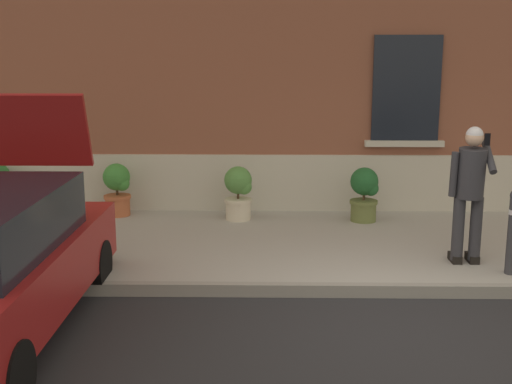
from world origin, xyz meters
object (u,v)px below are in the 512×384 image
at_px(person_on_phone, 470,186).
at_px(planter_terracotta, 117,188).
at_px(planter_cream, 239,192).
at_px(planter_olive, 365,193).

xyz_separation_m(person_on_phone, planter_terracotta, (-4.97, 2.45, -0.55)).
bearing_deg(person_on_phone, planter_terracotta, 150.62).
distance_m(person_on_phone, planter_cream, 3.75).
xyz_separation_m(planter_terracotta, planter_olive, (3.98, -0.30, 0.00)).
bearing_deg(planter_olive, planter_cream, 178.14).
height_order(planter_cream, planter_olive, same).
bearing_deg(person_on_phone, planter_olive, 111.61).
height_order(planter_terracotta, planter_olive, same).
relative_size(planter_terracotta, planter_olive, 1.00).
xyz_separation_m(person_on_phone, planter_cream, (-2.98, 2.21, -0.55)).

